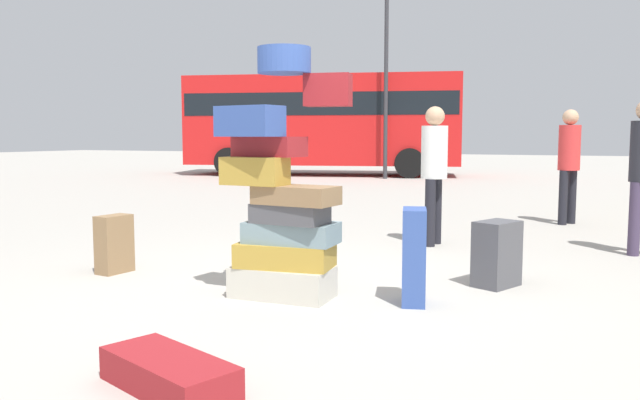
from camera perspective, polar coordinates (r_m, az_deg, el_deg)
The scene contains 11 objects.
ground_plane at distance 5.19m, azimuth -2.08°, elevation -8.34°, with size 80.00×80.00×0.00m, color #ADA89E.
suitcase_tower at distance 4.95m, azimuth -3.41°, elevation -0.12°, with size 0.97×0.59×1.93m.
suitcase_brown_right_side at distance 6.21m, azimuth -17.87°, elevation -3.76°, with size 0.18×0.32×0.54m, color olive.
suitcase_charcoal_foreground_far at distance 5.58m, azimuth 15.48°, elevation -4.65°, with size 0.26×0.38×0.55m, color #4C4C51.
suitcase_navy_upright_blue at distance 4.86m, azimuth 8.38°, elevation -5.00°, with size 0.17×0.33×0.72m, color #334F99.
suitcase_maroon_left_side at distance 3.38m, azimuth -13.33°, elevation -14.81°, with size 0.79×0.34×0.17m, color maroon.
suitcase_teal_white_trunk at distance 6.04m, azimuth -3.12°, elevation -5.17°, with size 0.51×0.31×0.24m, color #26594C.
person_tourist_with_camera at distance 7.46m, azimuth 10.14°, elevation 3.25°, with size 0.30×0.34×1.60m.
person_passerby_in_red at distance 9.77m, azimuth 21.32°, elevation 3.64°, with size 0.30×0.31×1.64m.
parked_bus at distance 20.84m, azimuth 0.32°, elevation 7.30°, with size 9.00×4.47×3.15m.
lamp_post at distance 19.15m, azimuth 5.93°, elevation 13.06°, with size 0.36×0.36×5.63m.
Camera 1 is at (2.15, -4.55, 1.26)m, focal length 35.90 mm.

